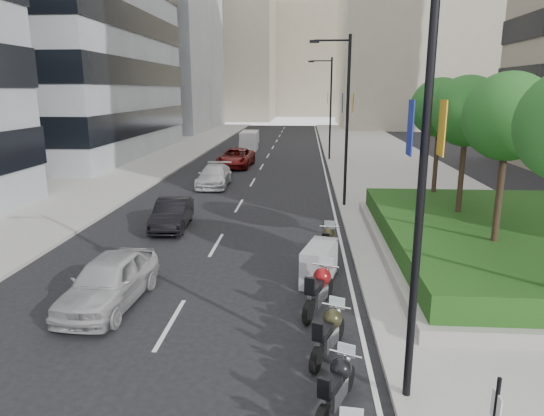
# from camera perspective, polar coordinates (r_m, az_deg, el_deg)

# --- Properties ---
(sidewalk_right) EXTENTS (10.00, 100.00, 0.15)m
(sidewalk_right) POSITION_cam_1_polar(r_m,az_deg,el_deg) (39.09, 14.06, 4.22)
(sidewalk_right) COLOR #9E9B93
(sidewalk_right) RESTS_ON ground
(sidewalk_left) EXTENTS (8.00, 100.00, 0.15)m
(sidewalk_left) POSITION_cam_1_polar(r_m,az_deg,el_deg) (41.00, -16.32, 4.51)
(sidewalk_left) COLOR #9E9B93
(sidewalk_left) RESTS_ON ground
(lane_edge) EXTENTS (0.12, 100.00, 0.01)m
(lane_edge) POSITION_cam_1_polar(r_m,az_deg,el_deg) (38.53, 6.25, 4.31)
(lane_edge) COLOR silver
(lane_edge) RESTS_ON ground
(lane_centre) EXTENTS (0.12, 100.00, 0.01)m
(lane_centre) POSITION_cam_1_polar(r_m,az_deg,el_deg) (38.67, -1.50, 4.42)
(lane_centre) COLOR silver
(lane_centre) RESTS_ON ground
(building_grey_far) EXTENTS (22.00, 26.00, 30.00)m
(building_grey_far) POSITION_cam_1_polar(r_m,az_deg,el_deg) (82.71, -15.38, 19.35)
(building_grey_far) COLOR gray
(building_grey_far) RESTS_ON ground
(building_cream_right) EXTENTS (28.00, 24.00, 36.00)m
(building_cream_right) POSITION_cam_1_polar(r_m,az_deg,el_deg) (90.95, 17.70, 20.56)
(building_cream_right) COLOR #B7AD93
(building_cream_right) RESTS_ON ground
(building_cream_left) EXTENTS (26.00, 24.00, 34.00)m
(building_cream_left) POSITION_cam_1_polar(r_m,az_deg,el_deg) (110.36, -6.97, 19.24)
(building_cream_left) COLOR #B7AD93
(building_cream_left) RESTS_ON ground
(building_cream_centre) EXTENTS (30.00, 24.00, 38.00)m
(building_cream_centre) POSITION_cam_1_polar(r_m,az_deg,el_deg) (128.61, 4.11, 19.40)
(building_cream_centre) COLOR #B7AD93
(building_cream_centre) RESTS_ON ground
(planter) EXTENTS (10.00, 14.00, 0.40)m
(planter) POSITION_cam_1_polar(r_m,az_deg,el_deg) (20.50, 26.40, -4.52)
(planter) COLOR gray
(planter) RESTS_ON sidewalk_right
(hedge) EXTENTS (9.40, 13.40, 0.80)m
(hedge) POSITION_cam_1_polar(r_m,az_deg,el_deg) (20.33, 26.57, -2.91)
(hedge) COLOR #1D3E11
(hedge) RESTS_ON planter
(tree_1) EXTENTS (2.80, 2.80, 6.30)m
(tree_1) POSITION_cam_1_polar(r_m,az_deg,el_deg) (17.22, 26.02, 9.57)
(tree_1) COLOR #332319
(tree_1) RESTS_ON planter
(tree_2) EXTENTS (2.80, 2.80, 6.30)m
(tree_2) POSITION_cam_1_polar(r_m,az_deg,el_deg) (20.99, 21.99, 10.47)
(tree_2) COLOR #332319
(tree_2) RESTS_ON planter
(tree_3) EXTENTS (2.80, 2.80, 6.30)m
(tree_3) POSITION_cam_1_polar(r_m,az_deg,el_deg) (24.82, 19.17, 11.06)
(tree_3) COLOR #332319
(tree_3) RESTS_ON planter
(lamp_post_0) EXTENTS (2.34, 0.45, 9.00)m
(lamp_post_0) POSITION_cam_1_polar(r_m,az_deg,el_deg) (9.28, 16.49, 5.72)
(lamp_post_0) COLOR black
(lamp_post_0) RESTS_ON ground
(lamp_post_1) EXTENTS (2.34, 0.45, 9.00)m
(lamp_post_1) POSITION_cam_1_polar(r_m,az_deg,el_deg) (26.09, 8.52, 10.96)
(lamp_post_1) COLOR black
(lamp_post_1) RESTS_ON ground
(lamp_post_2) EXTENTS (2.34, 0.45, 9.00)m
(lamp_post_2) POSITION_cam_1_polar(r_m,az_deg,el_deg) (44.04, 6.72, 12.10)
(lamp_post_2) COLOR black
(lamp_post_2) RESTS_ON ground
(motorcycle_2) EXTENTS (1.00, 1.93, 1.03)m
(motorcycle_2) POSITION_cam_1_polar(r_m,az_deg,el_deg) (10.34, 7.62, -19.99)
(motorcycle_2) COLOR black
(motorcycle_2) RESTS_ON ground
(motorcycle_3) EXTENTS (1.03, 2.08, 1.10)m
(motorcycle_3) POSITION_cam_1_polar(r_m,az_deg,el_deg) (12.10, 6.70, -14.37)
(motorcycle_3) COLOR black
(motorcycle_3) RESTS_ON ground
(motorcycle_4) EXTENTS (1.07, 2.34, 1.22)m
(motorcycle_4) POSITION_cam_1_polar(r_m,az_deg,el_deg) (14.28, 5.57, -9.50)
(motorcycle_4) COLOR black
(motorcycle_4) RESTS_ON ground
(motorcycle_5) EXTENTS (1.34, 2.23, 1.27)m
(motorcycle_5) POSITION_cam_1_polar(r_m,az_deg,el_deg) (16.32, 5.58, -6.53)
(motorcycle_5) COLOR black
(motorcycle_5) RESTS_ON ground
(motorcycle_6) EXTENTS (0.76, 2.27, 1.13)m
(motorcycle_6) POSITION_cam_1_polar(r_m,az_deg,el_deg) (18.56, 6.57, -4.12)
(motorcycle_6) COLOR black
(motorcycle_6) RESTS_ON ground
(car_a) EXTENTS (2.03, 4.53, 1.51)m
(car_a) POSITION_cam_1_polar(r_m,az_deg,el_deg) (15.30, -18.62, -8.14)
(car_a) COLOR #AEAEB0
(car_a) RESTS_ON ground
(car_b) EXTENTS (1.75, 4.18, 1.34)m
(car_b) POSITION_cam_1_polar(r_m,az_deg,el_deg) (22.89, -11.67, -0.70)
(car_b) COLOR black
(car_b) RESTS_ON ground
(car_c) EXTENTS (2.03, 4.83, 1.39)m
(car_c) POSITION_cam_1_polar(r_m,az_deg,el_deg) (32.47, -6.79, 3.77)
(car_c) COLOR silver
(car_c) RESTS_ON ground
(car_d) EXTENTS (2.80, 5.64, 1.53)m
(car_d) POSITION_cam_1_polar(r_m,az_deg,el_deg) (40.54, -4.27, 5.91)
(car_d) COLOR maroon
(car_d) RESTS_ON ground
(delivery_van) EXTENTS (1.86, 4.62, 1.92)m
(delivery_van) POSITION_cam_1_polar(r_m,az_deg,el_deg) (52.41, -2.68, 7.86)
(delivery_van) COLOR silver
(delivery_van) RESTS_ON ground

